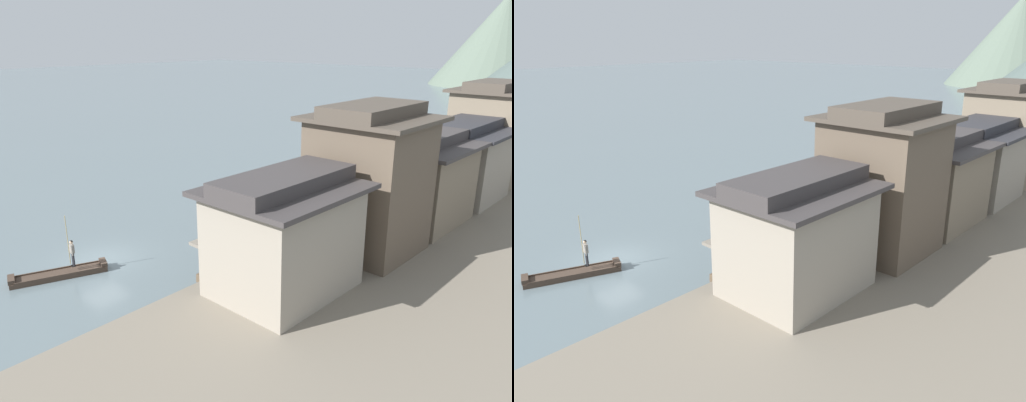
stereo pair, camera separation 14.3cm
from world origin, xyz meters
The scene contains 19 objects.
ground_plane centered at (0.00, 0.00, 0.00)m, with size 400.00×400.00×0.00m, color slate.
boat_foreground_poled centered at (0.26, -2.88, 0.17)m, with size 2.89×5.34×0.52m.
boatman_person centered at (0.54, -2.09, 1.52)m, with size 0.57×0.30×3.04m.
boat_moored_nearest centered at (6.74, 4.55, 0.17)m, with size 1.35×5.02×0.50m.
boat_moored_second centered at (-4.44, 39.08, 0.18)m, with size 3.78×3.47×0.53m.
boat_moored_third centered at (5.98, 13.36, 0.16)m, with size 1.79×3.59×0.46m.
boat_moored_far centered at (0.51, 11.18, 0.29)m, with size 2.30×5.00×0.84m.
boat_midriver_drifting centered at (6.01, 33.01, 0.15)m, with size 1.93×5.05×0.45m.
boat_midriver_upstream centered at (6.55, 47.88, 0.23)m, with size 1.92×5.38×0.70m.
boat_upstream_distant centered at (-2.88, 49.65, 0.22)m, with size 2.57×3.42×0.63m.
house_waterfront_nearest centered at (11.72, 3.48, 3.90)m, with size 6.40×7.56×6.14m.
house_waterfront_second centered at (11.98, 10.88, 5.20)m, with size 6.94×6.45×8.74m.
house_waterfront_tall centered at (11.98, 17.55, 3.89)m, with size 6.93×7.57×6.14m.
house_waterfront_narrow centered at (12.04, 24.97, 3.89)m, with size 7.05×7.31×6.14m.
house_waterfront_far centered at (11.90, 31.17, 5.21)m, with size 6.76×6.09×8.74m.
mooring_post_dock_near centered at (8.33, 5.11, 1.25)m, with size 0.20×0.20×0.71m, color #473828.
mooring_post_dock_mid centered at (8.33, 13.04, 1.31)m, with size 0.20×0.20×0.81m, color #473828.
mooring_post_dock_far centered at (8.33, 24.32, 1.34)m, with size 0.20×0.20×0.88m, color #473828.
hill_far_centre centered at (-21.73, 138.45, 12.18)m, with size 37.35×37.35×24.37m, color #5B6B5B.
Camera 1 is at (26.28, -14.32, 13.23)m, focal length 35.10 mm.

